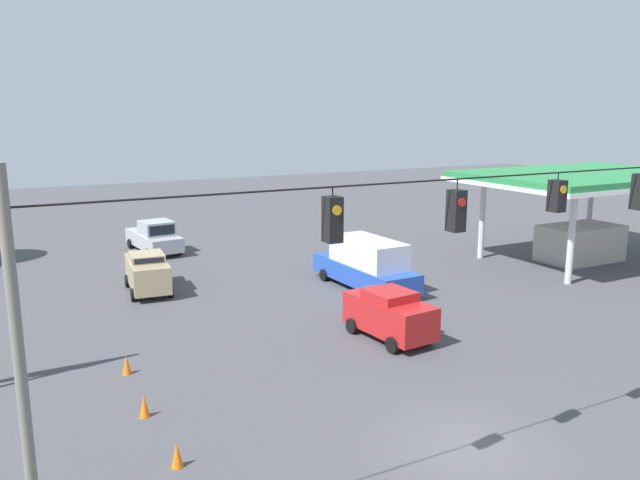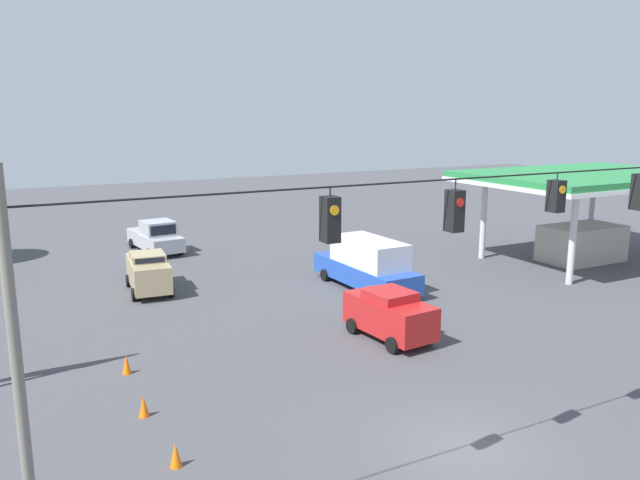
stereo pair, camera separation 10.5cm
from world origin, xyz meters
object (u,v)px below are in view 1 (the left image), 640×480
box_truck_blue_oncoming_far (366,264)px  overhead_signal_span (505,268)px  sedan_tan_withflow_far (147,272)px  gas_station (584,196)px  pickup_truck_silver_withflow_deep (155,237)px  traffic_cone_nearest (177,455)px  traffic_cone_third (127,365)px  traffic_cone_second (144,406)px  sedan_red_crossing_near (389,314)px

box_truck_blue_oncoming_far → overhead_signal_span: bearing=69.4°
sedan_tan_withflow_far → gas_station: size_ratio=0.31×
sedan_tan_withflow_far → gas_station: gas_station is taller
pickup_truck_silver_withflow_deep → gas_station: size_ratio=0.41×
traffic_cone_nearest → traffic_cone_third: size_ratio=1.00×
overhead_signal_span → box_truck_blue_oncoming_far: size_ratio=3.10×
box_truck_blue_oncoming_far → pickup_truck_silver_withflow_deep: box_truck_blue_oncoming_far is taller
box_truck_blue_oncoming_far → gas_station: 15.17m
sedan_tan_withflow_far → traffic_cone_second: 13.72m
overhead_signal_span → traffic_cone_third: (7.26, -10.33, -4.93)m
sedan_red_crossing_near → traffic_cone_second: sedan_red_crossing_near is taller
sedan_red_crossing_near → traffic_cone_second: 10.46m
pickup_truck_silver_withflow_deep → sedan_red_crossing_near: pickup_truck_silver_withflow_deep is taller
sedan_tan_withflow_far → traffic_cone_second: (3.14, 13.34, -0.70)m
overhead_signal_span → sedan_tan_withflow_far: (4.26, -20.22, -4.22)m
sedan_tan_withflow_far → gas_station: bearing=167.5°
traffic_cone_second → traffic_cone_third: same height
box_truck_blue_oncoming_far → sedan_red_crossing_near: bearing=65.3°
overhead_signal_span → traffic_cone_third: size_ratio=31.59×
overhead_signal_span → traffic_cone_nearest: 9.55m
box_truck_blue_oncoming_far → traffic_cone_nearest: 17.69m
box_truck_blue_oncoming_far → pickup_truck_silver_withflow_deep: (7.62, -13.77, -0.33)m
box_truck_blue_oncoming_far → pickup_truck_silver_withflow_deep: size_ratio=1.21×
sedan_tan_withflow_far → sedan_red_crossing_near: sedan_tan_withflow_far is taller
box_truck_blue_oncoming_far → sedan_red_crossing_near: 7.27m
pickup_truck_silver_withflow_deep → sedan_tan_withflow_far: pickup_truck_silver_withflow_deep is taller
traffic_cone_nearest → traffic_cone_third: bearing=-90.1°
overhead_signal_span → sedan_tan_withflow_far: 21.09m
sedan_red_crossing_near → gas_station: 19.06m
traffic_cone_third → pickup_truck_silver_withflow_deep: bearing=-106.1°
overhead_signal_span → traffic_cone_nearest: size_ratio=31.59×
pickup_truck_silver_withflow_deep → traffic_cone_third: pickup_truck_silver_withflow_deep is taller
traffic_cone_second → overhead_signal_span: bearing=137.1°
box_truck_blue_oncoming_far → traffic_cone_third: box_truck_blue_oncoming_far is taller
box_truck_blue_oncoming_far → sedan_tan_withflow_far: box_truck_blue_oncoming_far is taller
overhead_signal_span → traffic_cone_third: bearing=-54.9°
overhead_signal_span → box_truck_blue_oncoming_far: 17.09m
traffic_cone_third → overhead_signal_span: bearing=125.1°
box_truck_blue_oncoming_far → traffic_cone_second: (13.27, 8.68, -0.97)m
traffic_cone_second → traffic_cone_third: size_ratio=1.00×
traffic_cone_second → traffic_cone_third: bearing=-92.5°
sedan_red_crossing_near → box_truck_blue_oncoming_far: bearing=-114.7°
sedan_tan_withflow_far → sedan_red_crossing_near: (-7.08, 11.27, -0.01)m
sedan_red_crossing_near → pickup_truck_silver_withflow_deep: bearing=-77.3°
pickup_truck_silver_withflow_deep → gas_station: (-22.52, 14.64, 3.01)m
traffic_cone_second → gas_station: (-28.17, -7.80, 3.64)m
pickup_truck_silver_withflow_deep → sedan_tan_withflow_far: (2.51, 9.11, 0.07)m
sedan_tan_withflow_far → traffic_cone_second: size_ratio=6.39×
box_truck_blue_oncoming_far → pickup_truck_silver_withflow_deep: bearing=-61.1°
overhead_signal_span → pickup_truck_silver_withflow_deep: (1.76, -29.33, -4.29)m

